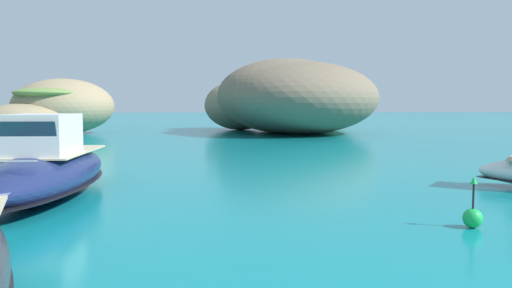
% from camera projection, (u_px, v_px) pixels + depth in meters
% --- Properties ---
extents(islet_large, '(25.46, 32.97, 9.09)m').
position_uv_depth(islet_large, '(294.00, 99.00, 63.71)').
color(islet_large, '#84755B').
rests_on(islet_large, ground).
extents(islet_small, '(15.30, 15.63, 6.46)m').
position_uv_depth(islet_small, '(53.00, 109.00, 59.10)').
color(islet_small, '#9E8966').
rests_on(islet_small, ground).
extents(motorboat_navy, '(3.42, 10.83, 3.17)m').
position_uv_depth(motorboat_navy, '(47.00, 170.00, 19.38)').
color(motorboat_navy, navy).
rests_on(motorboat_navy, ground).
extents(channel_buoy, '(0.56, 0.56, 1.48)m').
position_uv_depth(channel_buoy, '(473.00, 216.00, 14.73)').
color(channel_buoy, green).
rests_on(channel_buoy, ground).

